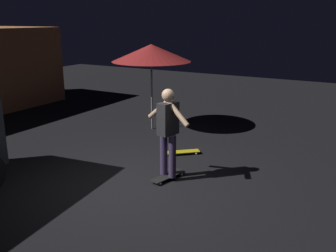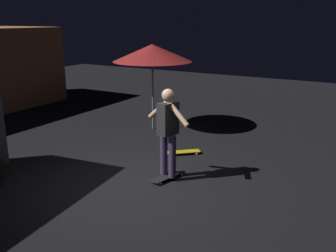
{
  "view_description": "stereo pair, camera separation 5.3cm",
  "coord_description": "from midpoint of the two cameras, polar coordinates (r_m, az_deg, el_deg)",
  "views": [
    {
      "loc": [
        -5.26,
        -3.7,
        2.95
      ],
      "look_at": [
        0.53,
        -0.41,
        1.05
      ],
      "focal_mm": 40.43,
      "sensor_mm": 36.0,
      "label": 1
    },
    {
      "loc": [
        -5.23,
        -3.75,
        2.95
      ],
      "look_at": [
        0.53,
        -0.41,
        1.05
      ],
      "focal_mm": 40.43,
      "sensor_mm": 36.0,
      "label": 2
    }
  ],
  "objects": [
    {
      "name": "skater",
      "position": [
        6.93,
        0.22,
        -0.11
      ],
      "size": [
        0.42,
        0.98,
        1.67
      ],
      "color": "#382D4C",
      "rests_on": "skateboard_ridden"
    },
    {
      "name": "patio_umbrella",
      "position": [
        10.13,
        -2.22,
        10.95
      ],
      "size": [
        2.1,
        2.1,
        2.3
      ],
      "color": "slate",
      "rests_on": "ground_plane"
    },
    {
      "name": "skateboard_ridden",
      "position": [
        7.26,
        0.21,
        -7.57
      ],
      "size": [
        0.81,
        0.38,
        0.07
      ],
      "color": "black",
      "rests_on": "ground_plane"
    },
    {
      "name": "ground_plane",
      "position": [
        7.08,
        -4.89,
        -8.76
      ],
      "size": [
        28.0,
        28.0,
        0.0
      ],
      "primitive_type": "plane",
      "color": "black"
    },
    {
      "name": "skateboard_spare",
      "position": [
        8.52,
        2.44,
        -3.94
      ],
      "size": [
        0.67,
        0.71,
        0.07
      ],
      "color": "gold",
      "rests_on": "ground_plane"
    }
  ]
}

